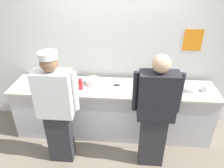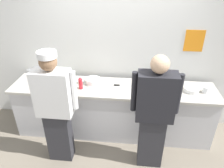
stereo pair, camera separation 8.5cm
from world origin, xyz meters
TOP-DOWN VIEW (x-y plane):
  - ground_plane at (0.00, 0.00)m, footprint 9.00×9.00m
  - wall_back at (0.00, 0.80)m, footprint 5.04×0.11m
  - prep_counter at (0.00, 0.34)m, footprint 3.22×0.65m
  - chef_near_left at (-0.70, -0.30)m, footprint 0.61×0.24m
  - chef_center at (0.60, -0.27)m, footprint 0.62×0.24m
  - plate_stack_front at (1.20, 0.34)m, footprint 0.22×0.22m
  - plate_stack_rear at (-0.33, 0.43)m, footprint 0.24×0.24m
  - mixing_bowl_steel at (0.72, 0.38)m, footprint 0.39×0.39m
  - sheet_tray at (-1.08, 0.37)m, footprint 0.45×0.32m
  - squeeze_bottle_primary at (-0.75, 0.24)m, footprint 0.05×0.05m
  - squeeze_bottle_secondary at (-0.74, 0.42)m, footprint 0.06×0.06m
  - squeeze_bottle_spare at (-0.48, 0.25)m, footprint 0.06×0.06m
  - ramekin_yellow_sauce at (0.45, 0.47)m, footprint 0.11×0.11m
  - ramekin_red_sauce at (-0.54, 0.42)m, footprint 0.10×0.10m
  - deli_cup at (1.39, 0.33)m, footprint 0.09×0.09m
  - chefs_knife at (0.13, 0.40)m, footprint 0.28×0.03m

SIDE VIEW (x-z plane):
  - ground_plane at x=0.00m, z-range 0.00..0.00m
  - prep_counter at x=0.00m, z-range 0.00..0.89m
  - chef_center at x=0.60m, z-range 0.05..1.74m
  - chefs_knife at x=0.13m, z-range 0.89..0.90m
  - sheet_tray at x=-1.08m, z-range 0.89..0.91m
  - chef_near_left at x=-0.70m, z-range 0.06..1.75m
  - ramekin_red_sauce at x=-0.54m, z-range 0.89..0.93m
  - ramekin_yellow_sauce at x=0.45m, z-range 0.89..0.94m
  - plate_stack_front at x=1.20m, z-range 0.89..0.95m
  - plate_stack_rear at x=-0.33m, z-range 0.89..0.97m
  - deli_cup at x=1.39m, z-range 0.89..0.99m
  - mixing_bowl_steel at x=0.72m, z-range 0.89..1.00m
  - squeeze_bottle_secondary at x=-0.74m, z-range 0.89..1.07m
  - squeeze_bottle_spare at x=-0.48m, z-range 0.89..1.08m
  - squeeze_bottle_primary at x=-0.75m, z-range 0.89..1.10m
  - wall_back at x=0.00m, z-range 0.00..2.83m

